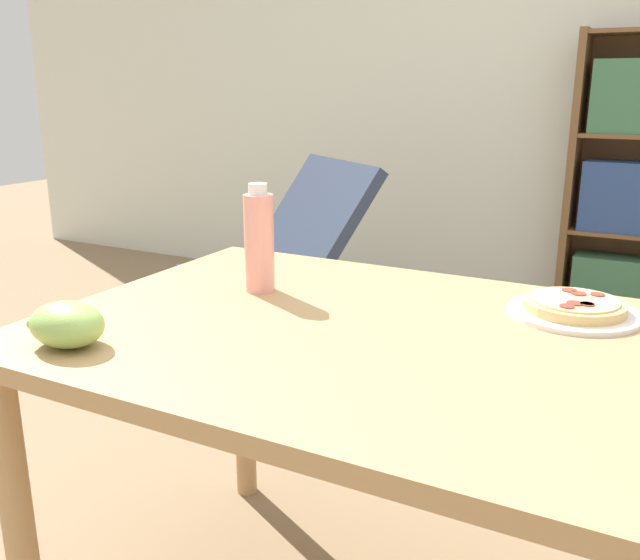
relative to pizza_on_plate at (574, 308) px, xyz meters
The scene contains 7 objects.
wall_back 2.46m from the pizza_on_plate, 96.41° to the left, with size 8.00×0.05×2.60m.
dining_table 0.39m from the pizza_on_plate, 134.89° to the right, with size 1.37×0.89×0.74m.
pizza_on_plate is the anchor object (origin of this frame).
grape_bunch 0.97m from the pizza_on_plate, 142.27° to the right, with size 0.14×0.11×0.08m.
drink_bottle 0.67m from the pizza_on_plate, 167.09° to the right, with size 0.07×0.07×0.24m.
lounge_chair_near 1.73m from the pizza_on_plate, 142.94° to the left, with size 0.91×0.99×0.88m.
bookshelf 2.23m from the pizza_on_plate, 90.19° to the left, with size 0.66×0.26×1.45m.
Camera 1 is at (0.42, -1.13, 1.18)m, focal length 38.00 mm.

